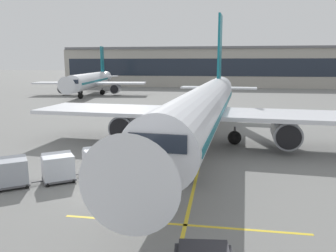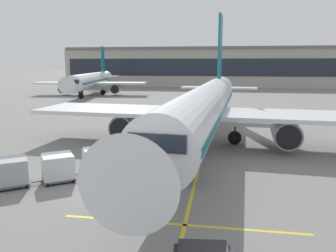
% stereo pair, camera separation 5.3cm
% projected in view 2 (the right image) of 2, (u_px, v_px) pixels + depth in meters
% --- Properties ---
extents(ground_plane, '(600.00, 600.00, 0.00)m').
position_uv_depth(ground_plane, '(102.00, 192.00, 20.18)').
color(ground_plane, slate).
extents(parked_airplane, '(32.74, 42.60, 14.14)m').
position_uv_depth(parked_airplane, '(204.00, 108.00, 31.17)').
color(parked_airplane, silver).
rests_on(parked_airplane, ground).
extents(belt_loader, '(5.25, 4.03, 2.62)m').
position_uv_depth(belt_loader, '(142.00, 155.00, 25.22)').
color(belt_loader, '#A3A8B2').
rests_on(belt_loader, ground).
extents(baggage_cart_lead, '(2.68, 2.47, 1.91)m').
position_uv_depth(baggage_cart_lead, '(98.00, 160.00, 23.34)').
color(baggage_cart_lead, '#515156').
rests_on(baggage_cart_lead, ground).
extents(baggage_cart_second, '(2.68, 2.47, 1.91)m').
position_uv_depth(baggage_cart_second, '(58.00, 167.00, 21.87)').
color(baggage_cart_second, '#515156').
rests_on(baggage_cart_second, ground).
extents(baggage_cart_third, '(2.68, 2.47, 1.91)m').
position_uv_depth(baggage_cart_third, '(11.00, 171.00, 20.91)').
color(baggage_cart_third, '#515156').
rests_on(baggage_cart_third, ground).
extents(ground_crew_by_loader, '(0.54, 0.36, 1.74)m').
position_uv_depth(ground_crew_by_loader, '(111.00, 158.00, 23.91)').
color(ground_crew_by_loader, '#514C42').
rests_on(ground_crew_by_loader, ground).
extents(ground_crew_by_carts, '(0.32, 0.56, 1.74)m').
position_uv_depth(ground_crew_by_carts, '(155.00, 152.00, 25.55)').
color(ground_crew_by_carts, black).
rests_on(ground_crew_by_carts, ground).
extents(ground_crew_marshaller, '(0.47, 0.42, 1.74)m').
position_uv_depth(ground_crew_marshaller, '(116.00, 163.00, 22.65)').
color(ground_crew_marshaller, '#333847').
rests_on(ground_crew_marshaller, ground).
extents(ground_crew_wingwalker, '(0.26, 0.57, 1.74)m').
position_uv_depth(ground_crew_wingwalker, '(128.00, 152.00, 25.46)').
color(ground_crew_wingwalker, '#514C42').
rests_on(ground_crew_wingwalker, ground).
extents(safety_cone_engine_keepout, '(0.69, 0.69, 0.77)m').
position_uv_depth(safety_cone_engine_keepout, '(135.00, 143.00, 30.89)').
color(safety_cone_engine_keepout, black).
rests_on(safety_cone_engine_keepout, ground).
extents(safety_cone_wingtip, '(0.62, 0.62, 0.70)m').
position_uv_depth(safety_cone_wingtip, '(142.00, 138.00, 33.03)').
color(safety_cone_wingtip, black).
rests_on(safety_cone_wingtip, ground).
extents(apron_guidance_line_lead_in, '(0.20, 110.00, 0.01)m').
position_uv_depth(apron_guidance_line_lead_in, '(203.00, 147.00, 31.08)').
color(apron_guidance_line_lead_in, yellow).
rests_on(apron_guidance_line_lead_in, ground).
extents(apron_guidance_line_stop_bar, '(12.00, 0.20, 0.01)m').
position_uv_depth(apron_guidance_line_stop_bar, '(182.00, 225.00, 16.14)').
color(apron_guidance_line_stop_bar, yellow).
rests_on(apron_guidance_line_stop_bar, ground).
extents(terminal_building, '(111.62, 18.74, 12.54)m').
position_uv_depth(terminal_building, '(237.00, 67.00, 110.03)').
color(terminal_building, '#A8A399').
rests_on(terminal_building, ground).
extents(distant_airplane, '(26.82, 35.71, 12.01)m').
position_uv_depth(distant_airplane, '(91.00, 81.00, 79.77)').
color(distant_airplane, silver).
rests_on(distant_airplane, ground).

